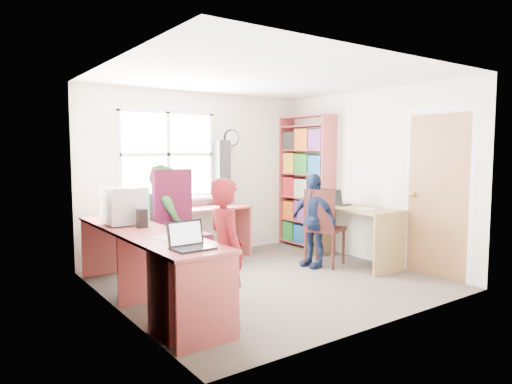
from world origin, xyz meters
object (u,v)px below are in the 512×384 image
right_desk (352,222)px  potted_plant (162,199)px  l_desk (178,264)px  bookshelf (306,185)px  wooden_chair (323,225)px  person_green (163,222)px  cd_tower (222,173)px  person_navy (313,220)px  crt_monitor (125,206)px  laptop_left (190,242)px  swivel_chair (179,235)px  person_red (226,253)px  laptop_right (334,201)px

right_desk → potted_plant: (-2.14, 1.48, 0.32)m
l_desk → bookshelf: size_ratio=1.40×
l_desk → right_desk: 2.79m
wooden_chair → person_green: person_green is taller
bookshelf → cd_tower: 1.41m
bookshelf → cd_tower: (-1.35, 0.35, 0.23)m
potted_plant → person_navy: person_navy is taller
crt_monitor → laptop_left: bearing=-91.1°
laptop_left → person_navy: 2.68m
bookshelf → right_desk: bearing=-98.9°
wooden_chair → cd_tower: 1.71m
l_desk → potted_plant: potted_plant is taller
l_desk → person_green: 1.18m
swivel_chair → potted_plant: size_ratio=4.71×
crt_monitor → potted_plant: 1.27m
person_red → crt_monitor: bearing=21.9°
l_desk → potted_plant: (0.63, 1.79, 0.44)m
person_red → person_navy: person_red is taller
crt_monitor → laptop_left: crt_monitor is taller
cd_tower → person_navy: bearing=-63.8°
person_navy → cd_tower: bearing=-160.6°
wooden_chair → right_desk: bearing=-35.1°
wooden_chair → person_red: bearing=-178.1°
laptop_right → person_navy: 0.56m
laptop_right → person_green: size_ratio=0.28×
person_green → person_navy: person_green is taller
cd_tower → person_green: bearing=-148.9°
swivel_chair → person_red: swivel_chair is taller
crt_monitor → laptop_right: size_ratio=1.11×
crt_monitor → person_red: person_red is taller
right_desk → bookshelf: 1.25m
bookshelf → swivel_chair: bearing=-165.9°
person_red → right_desk: bearing=-62.7°
wooden_chair → person_green: bearing=136.6°
right_desk → swivel_chair: bearing=169.3°
bookshelf → laptop_right: size_ratio=5.42×
wooden_chair → cd_tower: cd_tower is taller
swivel_chair → person_navy: bearing=-13.8°
person_green → person_navy: size_ratio=1.11×
bookshelf → laptop_right: bearing=-105.2°
person_green → laptop_right: bearing=-93.0°
wooden_chair → person_green: (-1.97, 0.70, 0.13)m
wooden_chair → l_desk: bearing=166.1°
laptop_left → laptop_right: (2.93, 1.26, 0.04)m
crt_monitor → cd_tower: 2.09m
crt_monitor → person_navy: 2.48m
crt_monitor → cd_tower: (1.83, 0.97, 0.27)m
person_red → person_navy: 2.34m
bookshelf → person_red: 3.52m
right_desk → potted_plant: 2.62m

